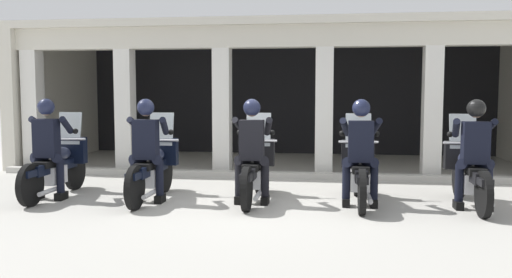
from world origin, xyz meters
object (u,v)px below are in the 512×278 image
at_px(motorcycle_right, 359,170).
at_px(police_officer_right, 361,143).
at_px(police_officer_left, 147,141).
at_px(police_officer_far_right, 475,145).
at_px(police_officer_far_left, 48,140).
at_px(motorcycle_center, 255,168).
at_px(motorcycle_far_left, 58,165).
at_px(motorcycle_far_right, 469,172).
at_px(motorcycle_left, 153,167).
at_px(police_officer_center, 252,142).

height_order(motorcycle_right, police_officer_right, police_officer_right).
relative_size(police_officer_left, police_officer_far_right, 1.00).
xyz_separation_m(police_officer_far_left, police_officer_left, (1.60, 0.00, 0.00)).
distance_m(motorcycle_center, police_officer_far_right, 3.24).
distance_m(police_officer_left, motorcycle_center, 1.71).
distance_m(motorcycle_far_left, motorcycle_far_right, 6.42).
xyz_separation_m(motorcycle_left, motorcycle_center, (1.60, 0.12, 0.00)).
bearing_deg(police_officer_far_left, motorcycle_far_right, 3.88).
xyz_separation_m(motorcycle_center, motorcycle_far_right, (3.21, 0.04, 0.00)).
bearing_deg(police_officer_right, police_officer_center, -178.34).
xyz_separation_m(motorcycle_far_left, police_officer_right, (4.81, -0.15, 0.44)).
height_order(motorcycle_right, motorcycle_far_right, same).
relative_size(police_officer_center, police_officer_right, 1.00).
bearing_deg(police_officer_left, motorcycle_center, 21.25).
bearing_deg(police_officer_left, police_officer_right, 9.48).
bearing_deg(police_officer_center, motorcycle_far_right, 4.45).
bearing_deg(motorcycle_left, police_officer_left, -83.06).
distance_m(police_officer_right, motorcycle_far_right, 1.69).
relative_size(motorcycle_center, police_officer_right, 1.29).
height_order(police_officer_left, police_officer_right, same).
bearing_deg(motorcycle_far_right, motorcycle_left, -176.70).
bearing_deg(police_officer_left, police_officer_far_right, 9.09).
bearing_deg(motorcycle_right, police_officer_center, -168.33).
relative_size(motorcycle_far_left, police_officer_right, 1.29).
bearing_deg(police_officer_right, motorcycle_center, 171.62).
relative_size(motorcycle_left, police_officer_far_right, 1.29).
relative_size(motorcycle_left, police_officer_left, 1.29).
distance_m(motorcycle_right, motorcycle_far_right, 1.60).
relative_size(motorcycle_far_left, police_officer_center, 1.29).
height_order(police_officer_far_left, motorcycle_right, police_officer_far_left).
distance_m(police_officer_far_left, police_officer_center, 3.21).
relative_size(police_officer_center, motorcycle_far_right, 0.78).
bearing_deg(police_officer_far_left, motorcycle_center, 7.10).
height_order(motorcycle_far_left, motorcycle_right, same).
xyz_separation_m(police_officer_center, motorcycle_right, (1.60, 0.29, -0.44)).
height_order(motorcycle_left, motorcycle_center, same).
distance_m(police_officer_center, police_officer_right, 1.60).
height_order(police_officer_far_left, police_officer_far_right, same).
distance_m(motorcycle_right, police_officer_far_right, 1.68).
bearing_deg(police_officer_far_left, motorcycle_left, 10.07).
bearing_deg(motorcycle_left, motorcycle_right, 9.48).
relative_size(motorcycle_left, police_officer_right, 1.29).
distance_m(motorcycle_left, police_officer_far_right, 4.83).
bearing_deg(motorcycle_far_left, police_officer_center, -2.99).
distance_m(motorcycle_far_right, police_officer_far_right, 0.52).
xyz_separation_m(police_officer_left, police_officer_center, (1.60, 0.12, 0.00)).
height_order(police_officer_left, motorcycle_center, police_officer_left).
xyz_separation_m(motorcycle_far_left, motorcycle_left, (1.60, 0.00, 0.00)).
distance_m(police_officer_far_left, motorcycle_far_right, 6.45).
height_order(motorcycle_far_left, police_officer_far_left, police_officer_far_left).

